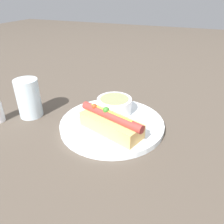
{
  "coord_description": "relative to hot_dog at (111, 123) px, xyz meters",
  "views": [
    {
      "loc": [
        0.2,
        -0.49,
        0.35
      ],
      "look_at": [
        0.0,
        0.0,
        0.05
      ],
      "focal_mm": 35.0,
      "sensor_mm": 36.0,
      "label": 1
    }
  ],
  "objects": [
    {
      "name": "spoon",
      "position": [
        -0.09,
        0.08,
        -0.02
      ],
      "size": [
        0.08,
        0.14,
        0.01
      ],
      "rotation": [
        0.0,
        0.0,
        1.1
      ],
      "color": "#B7B7BC",
      "rests_on": "dinner_plate"
    },
    {
      "name": "ground_plane",
      "position": [
        -0.02,
        0.05,
        -0.04
      ],
      "size": [
        4.0,
        4.0,
        0.0
      ],
      "primitive_type": "plane",
      "color": "#4C4238"
    },
    {
      "name": "dinner_plate",
      "position": [
        -0.02,
        0.05,
        -0.03
      ],
      "size": [
        0.3,
        0.3,
        0.02
      ],
      "color": "white",
      "rests_on": "ground_plane"
    },
    {
      "name": "hot_dog",
      "position": [
        0.0,
        0.0,
        0.0
      ],
      "size": [
        0.19,
        0.12,
        0.07
      ],
      "rotation": [
        0.0,
        0.0,
        -0.32
      ],
      "color": "#DBAD60",
      "rests_on": "dinner_plate"
    },
    {
      "name": "soup_bowl",
      "position": [
        -0.03,
        0.1,
        -0.0
      ],
      "size": [
        0.1,
        0.1,
        0.05
      ],
      "color": "white",
      "rests_on": "dinner_plate"
    },
    {
      "name": "drinking_glass",
      "position": [
        -0.27,
        0.01,
        0.02
      ],
      "size": [
        0.07,
        0.07,
        0.12
      ],
      "color": "silver",
      "rests_on": "ground_plane"
    }
  ]
}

